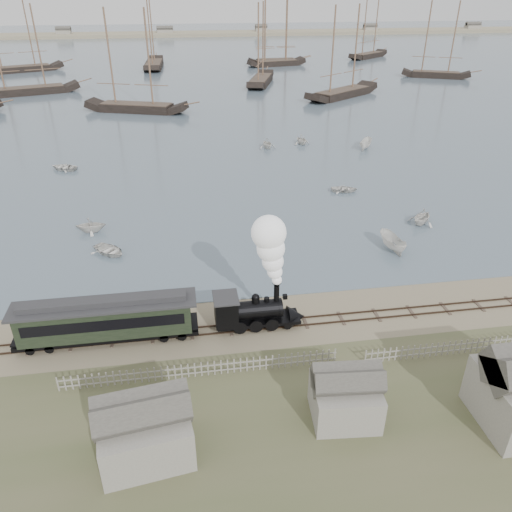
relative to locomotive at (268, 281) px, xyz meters
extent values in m
plane|color=gray|center=(1.10, 2.00, -4.13)|extent=(600.00, 600.00, 0.00)
cube|color=#4C5D6D|center=(1.10, 172.00, -4.10)|extent=(600.00, 336.00, 0.06)
cube|color=#38281E|center=(1.10, -0.50, -4.03)|extent=(120.00, 0.08, 0.12)
cube|color=#38281E|center=(1.10, 0.50, -4.03)|extent=(120.00, 0.08, 0.12)
cube|color=#3D2F27|center=(1.10, 0.00, -4.10)|extent=(120.00, 1.80, 0.06)
cube|color=tan|center=(1.10, 252.00, -4.13)|extent=(500.00, 20.00, 1.80)
cube|color=black|center=(-0.73, 0.00, -3.44)|extent=(6.50, 1.91, 0.24)
cylinder|color=black|center=(-1.11, 0.00, -2.49)|extent=(4.01, 1.43, 1.43)
cube|color=black|center=(-3.21, 0.00, -2.30)|extent=(1.72, 2.10, 2.20)
cube|color=#2F2F32|center=(-3.21, 0.00, -1.15)|extent=(1.91, 2.29, 0.11)
cylinder|color=black|center=(0.71, 0.00, -1.20)|extent=(0.42, 0.42, 1.53)
sphere|color=black|center=(-0.92, 0.00, -1.37)|extent=(0.61, 0.61, 0.61)
cone|color=black|center=(2.33, 0.00, -3.54)|extent=(1.34, 1.91, 1.91)
cube|color=black|center=(1.37, 0.00, -1.53)|extent=(0.33, 0.33, 0.33)
cube|color=black|center=(-12.13, 0.00, -3.44)|extent=(13.40, 2.20, 0.33)
cube|color=black|center=(-12.13, 0.00, -2.10)|extent=(12.44, 2.39, 2.39)
cube|color=black|center=(-12.13, -1.22, -1.86)|extent=(11.48, 0.06, 0.86)
cube|color=black|center=(-12.13, 1.22, -1.86)|extent=(11.48, 0.06, 0.86)
cube|color=#2F2F32|center=(-12.13, 0.00, -0.86)|extent=(13.40, 2.58, 0.17)
cube|color=#2F2F32|center=(-12.13, 0.00, -0.57)|extent=(11.96, 1.15, 0.43)
imported|color=silver|center=(-16.73, 3.12, -3.74)|extent=(4.14, 4.57, 0.78)
imported|color=silver|center=(-13.51, 14.12, -3.68)|extent=(4.60, 4.62, 0.79)
imported|color=silver|center=(-15.93, 19.53, -3.24)|extent=(2.75, 3.19, 1.67)
imported|color=silver|center=(14.64, 10.58, -3.28)|extent=(4.29, 2.17, 1.58)
imported|color=silver|center=(14.88, 26.83, -3.72)|extent=(3.09, 3.85, 0.71)
imported|color=silver|center=(20.34, 15.93, -3.17)|extent=(4.44, 4.50, 1.80)
imported|color=silver|center=(24.11, 44.73, -3.28)|extent=(4.23, 3.59, 1.58)
imported|color=silver|center=(-22.60, 41.41, -3.66)|extent=(4.32, 4.83, 0.82)
imported|color=silver|center=(14.45, 48.83, -3.25)|extent=(3.77, 3.49, 1.65)
imported|color=silver|center=(8.36, 47.44, -3.24)|extent=(3.56, 3.22, 1.65)
camera|label=1|loc=(-5.79, -31.46, 19.67)|focal=35.00mm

